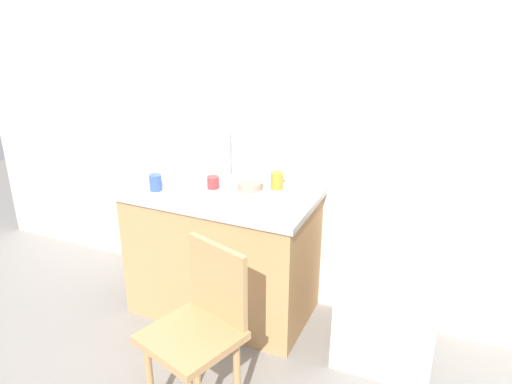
{
  "coord_description": "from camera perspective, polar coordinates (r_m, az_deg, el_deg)",
  "views": [
    {
      "loc": [
        1.1,
        -1.91,
        2.06
      ],
      "look_at": [
        -0.01,
        0.6,
        0.89
      ],
      "focal_mm": 36.62,
      "sensor_mm": 36.0,
      "label": 1
    }
  ],
  "objects": [
    {
      "name": "cabinet_base",
      "position": [
        3.34,
        -3.61,
        -6.82
      ],
      "size": [
        1.11,
        0.6,
        0.8
      ],
      "primitive_type": "cube",
      "color": "tan",
      "rests_on": "ground_plane"
    },
    {
      "name": "refrigerator",
      "position": [
        2.93,
        15.29,
        -5.7
      ],
      "size": [
        0.53,
        0.57,
        1.38
      ],
      "primitive_type": "cube",
      "color": "silver",
      "rests_on": "ground_plane"
    },
    {
      "name": "faucet",
      "position": [
        3.33,
        -3.05,
        4.26
      ],
      "size": [
        0.02,
        0.02,
        0.29
      ],
      "primitive_type": "cylinder",
      "color": "#B7B7BC",
      "rests_on": "countertop"
    },
    {
      "name": "cup_orange",
      "position": [
        3.15,
        2.29,
        1.27
      ],
      "size": [
        0.08,
        0.08,
        0.1
      ],
      "primitive_type": "cylinder",
      "color": "orange",
      "rests_on": "countertop"
    },
    {
      "name": "back_wall",
      "position": [
        3.2,
        3.03,
        9.8
      ],
      "size": [
        4.8,
        0.1,
        2.66
      ],
      "primitive_type": "cube",
      "color": "white",
      "rests_on": "ground_plane"
    },
    {
      "name": "countertop",
      "position": [
        3.15,
        -3.8,
        -0.14
      ],
      "size": [
        1.15,
        0.64,
        0.04
      ],
      "primitive_type": "cube",
      "color": "#B7B7BC",
      "rests_on": "cabinet_base"
    },
    {
      "name": "cup_red",
      "position": [
        3.17,
        -4.71,
        1.07
      ],
      "size": [
        0.07,
        0.07,
        0.07
      ],
      "primitive_type": "cylinder",
      "color": "red",
      "rests_on": "countertop"
    },
    {
      "name": "ground_plane",
      "position": [
        3.02,
        -4.77,
        -20.16
      ],
      "size": [
        8.0,
        8.0,
        0.0
      ],
      "primitive_type": "plane",
      "color": "gray"
    },
    {
      "name": "chair",
      "position": [
        2.58,
        -6.08,
        -14.37
      ],
      "size": [
        0.51,
        0.51,
        0.89
      ],
      "rotation": [
        0.0,
        0.0,
        -0.32
      ],
      "color": "tan",
      "rests_on": "ground_plane"
    },
    {
      "name": "cup_blue",
      "position": [
        3.18,
        -10.91,
        1.04
      ],
      "size": [
        0.07,
        0.07,
        0.1
      ],
      "primitive_type": "cylinder",
      "color": "blue",
      "rests_on": "countertop"
    },
    {
      "name": "terracotta_bowl",
      "position": [
        3.15,
        -0.67,
        0.76
      ],
      "size": [
        0.15,
        0.15,
        0.04
      ],
      "primitive_type": "cylinder",
      "color": "gray",
      "rests_on": "countertop"
    }
  ]
}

